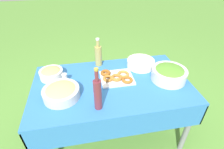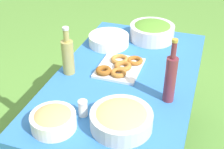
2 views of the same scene
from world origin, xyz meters
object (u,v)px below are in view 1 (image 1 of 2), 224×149
salad_bowl (169,73)px  bread_bowl (51,73)px  donut_platter (117,77)px  olive_oil_bottle (98,55)px  plate_stack (141,63)px  wine_bottle (98,93)px  pasta_bowl (61,92)px

salad_bowl → bread_bowl: size_ratio=1.47×
donut_platter → olive_oil_bottle: bearing=115.5°
donut_platter → olive_oil_bottle: size_ratio=1.03×
olive_oil_bottle → salad_bowl: bearing=-31.6°
donut_platter → olive_oil_bottle: (-0.13, 0.28, 0.10)m
salad_bowl → plate_stack: bearing=124.4°
plate_stack → wine_bottle: size_ratio=0.78×
bread_bowl → salad_bowl: bearing=-12.3°
pasta_bowl → olive_oil_bottle: bearing=50.8°
plate_stack → donut_platter: bearing=-149.5°
wine_bottle → bread_bowl: 0.62m
plate_stack → olive_oil_bottle: (-0.42, 0.11, 0.08)m
wine_bottle → bread_bowl: size_ratio=1.66×
pasta_bowl → plate_stack: size_ratio=1.06×
donut_platter → olive_oil_bottle: olive_oil_bottle is taller
olive_oil_bottle → wine_bottle: bearing=-97.3°
pasta_bowl → olive_oil_bottle: 0.57m
pasta_bowl → wine_bottle: bearing=-31.8°
salad_bowl → bread_bowl: salad_bowl is taller
pasta_bowl → olive_oil_bottle: (0.36, 0.44, 0.06)m
salad_bowl → plate_stack: salad_bowl is taller
plate_stack → salad_bowl: bearing=-55.6°
donut_platter → bread_bowl: size_ratio=1.42×
pasta_bowl → plate_stack: 0.85m
donut_platter → plate_stack: (0.29, 0.17, 0.02)m
olive_oil_bottle → donut_platter: bearing=-64.5°
pasta_bowl → donut_platter: size_ratio=0.97×
donut_platter → wine_bottle: size_ratio=0.86×
salad_bowl → pasta_bowl: salad_bowl is taller
donut_platter → bread_bowl: bearing=166.9°
pasta_bowl → wine_bottle: wine_bottle is taller
donut_platter → wine_bottle: wine_bottle is taller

